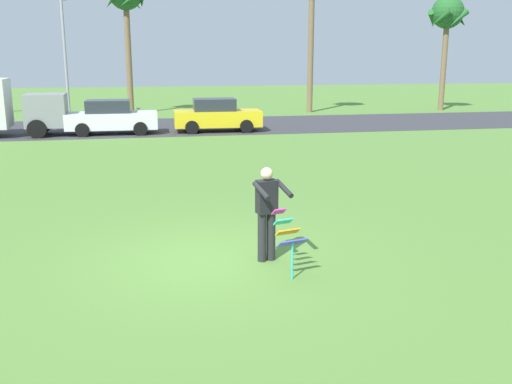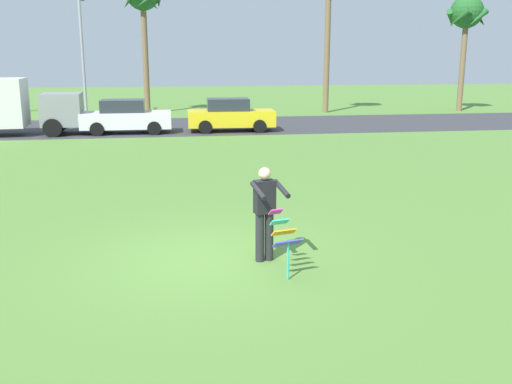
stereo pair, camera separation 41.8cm
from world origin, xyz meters
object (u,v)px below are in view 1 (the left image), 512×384
palm_tree_far_left (447,17)px  streetlight_pole (65,49)px  kite_held (288,234)px  parked_car_yellow (217,116)px  parked_car_white (111,118)px  person_kite_flyer (267,210)px

palm_tree_far_left → streetlight_pole: size_ratio=1.06×
kite_held → parked_car_yellow: 19.09m
palm_tree_far_left → kite_held: bearing=-122.8°
kite_held → streetlight_pole: size_ratio=0.16×
streetlight_pole → parked_car_white: bearing=-70.0°
kite_held → palm_tree_far_left: bearing=57.2°
kite_held → palm_tree_far_left: size_ratio=0.15×
parked_car_yellow → palm_tree_far_left: size_ratio=0.57×
parked_car_white → parked_car_yellow: same height
parked_car_white → palm_tree_far_left: (21.33, 8.18, 5.31)m
parked_car_yellow → streetlight_pole: size_ratio=0.61×
person_kite_flyer → streetlight_pole: streetlight_pole is taller
parked_car_yellow → palm_tree_far_left: 19.02m
palm_tree_far_left → streetlight_pole: bearing=-178.8°
palm_tree_far_left → parked_car_yellow: bearing=-153.4°
streetlight_pole → palm_tree_far_left: bearing=1.2°
kite_held → person_kite_flyer: bearing=103.1°
palm_tree_far_left → streetlight_pole: 24.22m
person_kite_flyer → kite_held: 0.84m
parked_car_yellow → palm_tree_far_left: (16.32, 8.18, 5.31)m
parked_car_yellow → streetlight_pole: (-7.80, 7.66, 3.22)m
parked_car_white → streetlight_pole: 8.76m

